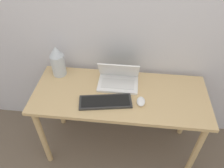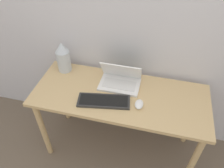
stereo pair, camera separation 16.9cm
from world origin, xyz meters
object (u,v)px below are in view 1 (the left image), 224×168
Objects in this scene: mouse at (141,101)px; vase at (58,61)px; laptop at (118,79)px; keyboard at (105,102)px.

mouse is 0.36× the size of vase.
vase is at bearing 172.55° from laptop.
vase reaches higher than mouse.
vase is (-0.72, 0.28, 0.12)m from mouse.
vase is (-0.45, 0.30, 0.13)m from keyboard.
laptop reaches higher than keyboard.
keyboard is at bearing -108.47° from laptop.
laptop is at bearing -7.45° from vase.
vase is at bearing 158.79° from mouse.
mouse is 0.78m from vase.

